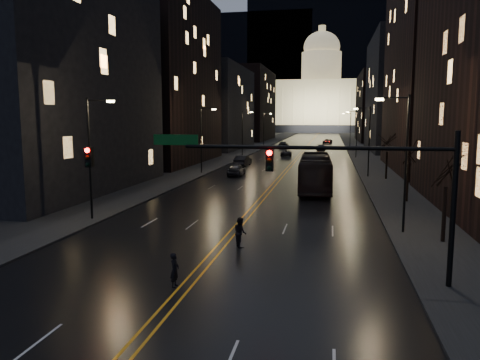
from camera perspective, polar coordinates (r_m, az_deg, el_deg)
The scene contains 37 objects.
ground at distance 23.37m, azimuth -5.18°, elevation -11.25°, with size 900.00×900.00×0.00m, color black.
road at distance 151.55m, azimuth 8.64°, elevation 4.61°, with size 20.00×320.00×0.02m, color black.
sidewalk_left at distance 152.76m, azimuth 3.37°, elevation 4.73°, with size 8.00×320.00×0.16m, color black.
sidewalk_right at distance 151.61m, azimuth 13.95°, elevation 4.50°, with size 8.00×320.00×0.16m, color black.
center_line at distance 151.54m, azimuth 8.64°, elevation 4.61°, with size 0.62×320.00×0.01m, color orange.
building_left_near at distance 51.21m, azimuth -21.58°, elevation 10.92°, with size 12.00×28.00×22.00m, color black.
building_left_mid at distance 80.27m, azimuth -9.09°, elevation 12.07°, with size 12.00×30.00×28.00m, color black.
building_left_far at distance 116.49m, azimuth -2.57°, elevation 8.74°, with size 12.00×34.00×20.00m, color black.
building_left_dist at distance 163.58m, azimuth 1.41°, elevation 9.10°, with size 12.00×40.00×24.00m, color black.
building_right_tall at distance 73.65m, azimuth 23.34°, elevation 15.91°, with size 12.00×30.00×38.00m, color black.
building_right_mid at distance 114.32m, azimuth 18.68°, elevation 9.89°, with size 12.00×34.00×26.00m, color black.
building_right_dist at distance 161.94m, azimuth 16.39°, elevation 8.46°, with size 12.00×40.00×22.00m, color black.
mountain_ridge at distance 406.73m, azimuth 16.22°, elevation 15.36°, with size 520.00×60.00×130.00m, color black.
capitol at distance 271.47m, azimuth 9.79°, elevation 9.46°, with size 90.00×50.00×58.50m.
traffic_signal at distance 21.37m, azimuth 10.05°, elevation 0.94°, with size 17.29×0.45×7.00m.
streetlamp_right_near at distance 31.66m, azimuth 19.30°, elevation 2.71°, with size 2.13×0.25×9.00m.
streetlamp_left_near at distance 35.66m, azimuth -17.63°, elevation 3.28°, with size 2.13×0.25×9.00m.
streetlamp_right_mid at distance 61.45m, azimuth 15.31°, elevation 5.00°, with size 2.13×0.25×9.00m.
streetlamp_left_mid at distance 63.60m, azimuth -4.59°, elevation 5.32°, with size 2.13×0.25×9.00m.
streetlamp_right_far at distance 91.38m, azimuth 13.92°, elevation 5.79°, with size 2.13×0.25×9.00m.
streetlamp_left_far at distance 92.84m, azimuth 0.40°, elevation 6.03°, with size 2.13×0.25×9.00m.
streetlamp_right_dist at distance 121.34m, azimuth 13.22°, elevation 6.18°, with size 2.13×0.25×9.00m.
streetlamp_left_dist at distance 122.45m, azimuth 2.99°, elevation 6.38°, with size 2.13×0.25×9.00m.
tree_right_near at distance 30.15m, azimuth 23.90°, elevation 1.20°, with size 2.40×2.40×6.65m.
tree_right_mid at distance 43.86m, azimuth 19.87°, elevation 3.18°, with size 2.40×2.40×6.65m.
tree_right_far at distance 59.69m, azimuth 17.53°, elevation 4.32°, with size 2.40×2.40×6.65m.
bus at distance 49.63m, azimuth 9.18°, elevation 0.92°, with size 3.16×13.52×3.77m, color black.
oncoming_car_a at distance 61.66m, azimuth -0.46°, elevation 1.30°, with size 1.93×4.81×1.64m, color black.
oncoming_car_b at distance 74.23m, azimuth 0.35°, elevation 2.37°, with size 1.78×5.10×1.68m, color black.
oncoming_car_c at distance 94.45m, azimuth 5.65°, elevation 3.32°, with size 2.14×4.65×1.29m, color black.
oncoming_car_d at distance 121.24m, azimuth 5.30°, elevation 4.32°, with size 2.25×5.52×1.60m, color black.
receding_car_a at distance 71.59m, azimuth 8.32°, elevation 2.09°, with size 1.74×4.99×1.64m, color black.
receding_car_b at distance 84.66m, azimuth 10.36°, elevation 2.78°, with size 1.60×3.97×1.35m, color black.
receding_car_c at distance 110.66m, azimuth 9.85°, elevation 3.90°, with size 2.01×4.95×1.44m, color black.
receding_car_d at distance 142.39m, azimuth 10.62°, elevation 4.66°, with size 2.36×5.13×1.42m, color black.
pedestrian_a at distance 21.45m, azimuth -7.98°, elevation -10.83°, with size 0.57×0.37×1.56m, color black.
pedestrian_b at distance 27.52m, azimuth 0.03°, elevation -6.38°, with size 0.87×0.48×1.78m, color black.
Camera 1 is at (6.23, -21.23, 7.51)m, focal length 35.00 mm.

